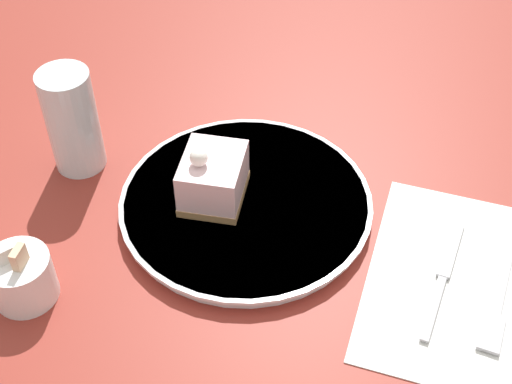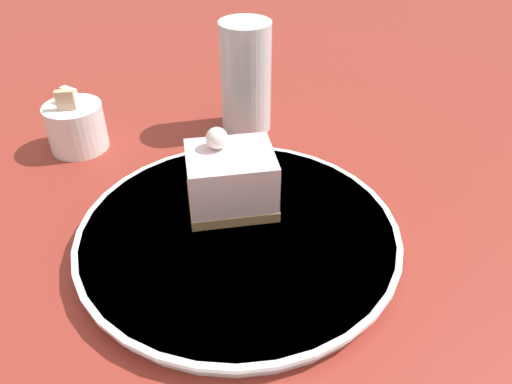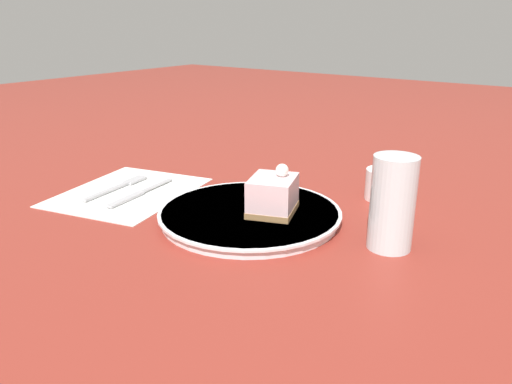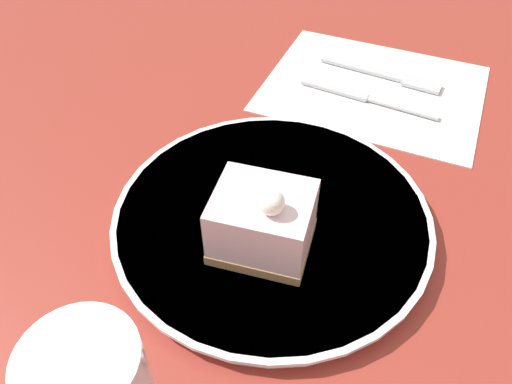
% 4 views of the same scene
% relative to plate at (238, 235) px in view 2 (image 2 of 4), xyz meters
% --- Properties ---
extents(ground_plane, '(4.00, 4.00, 0.00)m').
position_rel_plate_xyz_m(ground_plane, '(0.00, -0.00, -0.01)').
color(ground_plane, maroon).
extents(plate, '(0.29, 0.29, 0.02)m').
position_rel_plate_xyz_m(plate, '(0.00, 0.00, 0.00)').
color(plate, white).
rests_on(plate, ground_plane).
extents(cake_slice, '(0.09, 0.10, 0.08)m').
position_rel_plate_xyz_m(cake_slice, '(0.03, 0.01, 0.04)').
color(cake_slice, '#9E7547').
rests_on(cake_slice, plate).
extents(sugar_bowl, '(0.07, 0.07, 0.08)m').
position_rel_plate_xyz_m(sugar_bowl, '(0.13, 0.22, 0.02)').
color(sugar_bowl, white).
rests_on(sugar_bowl, ground_plane).
extents(drinking_glass, '(0.06, 0.06, 0.13)m').
position_rel_plate_xyz_m(drinking_glass, '(0.22, 0.03, 0.06)').
color(drinking_glass, silver).
rests_on(drinking_glass, ground_plane).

